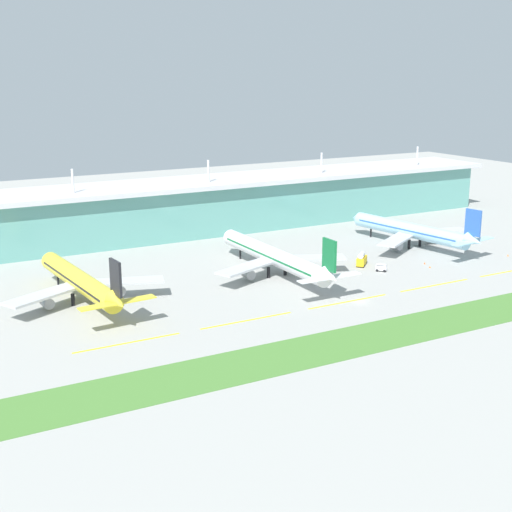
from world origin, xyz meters
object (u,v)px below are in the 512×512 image
(airliner_middle, at_px, (275,257))
(fuel_truck, at_px, (362,259))
(airliner_near, at_px, (81,281))
(safety_cone_right_wingtip, at_px, (430,267))
(baggage_cart, at_px, (381,268))
(airliner_far, at_px, (412,231))
(safety_cone_left_wingtip, at_px, (425,263))
(safety_cone_nose_front, at_px, (508,255))

(airliner_middle, height_order, fuel_truck, airliner_middle)
(airliner_middle, distance_m, fuel_truck, 33.51)
(airliner_near, xyz_separation_m, safety_cone_right_wingtip, (116.13, -20.92, -6.10))
(airliner_middle, height_order, baggage_cart, airliner_middle)
(airliner_near, height_order, airliner_middle, same)
(airliner_middle, xyz_separation_m, airliner_far, (66.59, 8.38, -0.01))
(airliner_far, relative_size, safety_cone_left_wingtip, 90.71)
(airliner_middle, distance_m, safety_cone_left_wingtip, 55.73)
(airliner_far, relative_size, baggage_cart, 16.57)
(baggage_cart, height_order, safety_cone_right_wingtip, baggage_cart)
(airliner_near, bearing_deg, safety_cone_left_wingtip, -7.88)
(safety_cone_left_wingtip, bearing_deg, fuel_truck, 155.68)
(fuel_truck, relative_size, safety_cone_right_wingtip, 10.06)
(airliner_middle, distance_m, baggage_cart, 37.18)
(fuel_truck, bearing_deg, safety_cone_right_wingtip, -36.44)
(baggage_cart, bearing_deg, safety_cone_right_wingtip, -15.11)
(fuel_truck, height_order, safety_cone_nose_front, fuel_truck)
(safety_cone_nose_front, bearing_deg, airliner_middle, 167.36)
(safety_cone_left_wingtip, bearing_deg, airliner_far, 59.53)
(fuel_truck, bearing_deg, airliner_middle, 172.92)
(safety_cone_left_wingtip, relative_size, safety_cone_right_wingtip, 1.00)
(safety_cone_nose_front, xyz_separation_m, safety_cone_right_wingtip, (-36.39, 1.72, 0.00))
(airliner_far, distance_m, baggage_cart, 39.23)
(fuel_truck, height_order, safety_cone_right_wingtip, fuel_truck)
(safety_cone_nose_front, height_order, safety_cone_right_wingtip, same)
(airliner_near, xyz_separation_m, baggage_cart, (98.51, -16.16, -5.18))
(fuel_truck, distance_m, safety_cone_left_wingtip, 22.84)
(safety_cone_left_wingtip, distance_m, safety_cone_right_wingtip, 4.95)
(airliner_near, xyz_separation_m, fuel_truck, (97.19, -6.94, -4.19))
(airliner_middle, distance_m, safety_cone_nose_front, 90.73)
(airliner_middle, relative_size, baggage_cart, 18.85)
(safety_cone_left_wingtip, bearing_deg, safety_cone_right_wingtip, -111.23)
(baggage_cart, height_order, safety_cone_nose_front, baggage_cart)
(safety_cone_nose_front, bearing_deg, airliner_near, 171.56)
(airliner_near, xyz_separation_m, airliner_far, (130.78, 5.54, 0.00))
(airliner_near, distance_m, airliner_far, 130.90)
(fuel_truck, relative_size, baggage_cart, 1.84)
(airliner_middle, bearing_deg, fuel_truck, -7.08)
(safety_cone_right_wingtip, bearing_deg, fuel_truck, 143.56)
(fuel_truck, xyz_separation_m, baggage_cart, (1.32, -9.23, -1.00))
(airliner_near, height_order, safety_cone_nose_front, airliner_near)
(safety_cone_right_wingtip, bearing_deg, airliner_middle, 160.80)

